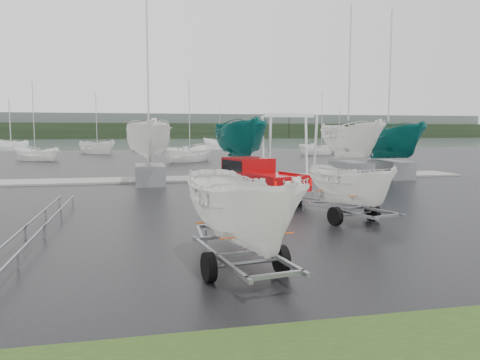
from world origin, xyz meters
TOP-DOWN VIEW (x-y plane):
  - ground_plane at (0.00, 0.00)m, footprint 120.00×120.00m
  - lake at (0.00, 100.00)m, footprint 300.00×300.00m
  - dock at (0.00, 13.00)m, footprint 30.00×3.00m
  - treeline at (0.00, 170.00)m, footprint 300.00×8.00m
  - far_hill at (0.00, 178.00)m, footprint 300.00×6.00m
  - pickup_truck at (-1.05, 4.28)m, footprint 3.26×5.68m
  - trailer_hitched at (0.68, -1.64)m, footprint 2.14×3.79m
  - trailer_parked at (-4.05, -6.42)m, footprint 1.96×3.74m
  - boat_hoist at (3.39, 13.00)m, footprint 3.30×2.18m
  - keelboat_0 at (-5.47, 11.00)m, footprint 2.48×3.20m
  - keelboat_1 at (-0.21, 11.20)m, footprint 2.57×3.20m
  - keelboat_2 at (6.78, 11.00)m, footprint 2.50×3.20m
  - keelboat_3 at (9.70, 11.30)m, footprint 2.41×3.20m
  - mast_rack_0 at (-9.00, 1.00)m, footprint 0.56×6.50m
  - mast_rack_1 at (-9.00, -5.00)m, footprint 0.56×6.50m
  - moored_boat_0 at (-16.28, 35.08)m, footprint 3.34×3.33m
  - moored_boat_1 at (-11.31, 49.03)m, footprint 3.96×3.98m
  - moored_boat_2 at (16.78, 40.20)m, footprint 3.07×3.02m
  - moored_boat_3 at (28.26, 60.30)m, footprint 2.53×2.58m
  - moored_boat_4 at (-25.94, 65.56)m, footprint 3.55×3.53m
  - moored_boat_5 at (9.53, 73.48)m, footprint 3.51×3.48m
  - moored_boat_6 at (-26.43, 67.91)m, footprint 2.88×2.92m
  - moored_boat_7 at (-1.05, 30.57)m, footprint 3.84×3.85m

SIDE VIEW (x-z plane):
  - lake at x=0.00m, z-range -0.01..-0.01m
  - ground_plane at x=0.00m, z-range 0.00..0.00m
  - moored_boat_1 at x=-11.31m, z-range -5.88..5.88m
  - moored_boat_7 at x=-1.05m, z-range -5.78..5.79m
  - moored_boat_5 at x=9.53m, z-range -5.71..5.72m
  - moored_boat_4 at x=-25.94m, z-range -5.69..5.70m
  - moored_boat_2 at x=16.78m, z-range -5.66..5.67m
  - moored_boat_0 at x=-16.28m, z-range -5.55..5.56m
  - moored_boat_3 at x=28.26m, z-range -5.52..5.54m
  - moored_boat_6 at x=-26.43m, z-range -5.48..5.49m
  - dock at x=0.00m, z-range -0.01..0.11m
  - mast_rack_0 at x=-9.00m, z-range 0.32..0.38m
  - mast_rack_1 at x=-9.00m, z-range 0.32..0.38m
  - pickup_truck at x=-1.05m, z-range 0.04..1.83m
  - trailer_hitched at x=0.68m, z-range 0.20..4.46m
  - boat_hoist at x=3.39m, z-range 0.61..4.73m
  - trailer_parked at x=-4.05m, z-range 0.21..5.25m
  - treeline at x=0.00m, z-range 0.00..6.00m
  - keelboat_3 at x=9.70m, z-range -1.46..9.12m
  - keelboat_0 at x=-5.47m, z-range -1.39..9.26m
  - keelboat_2 at x=6.78m, z-range -1.36..9.31m
  - keelboat_1 at x=-0.21m, z-range 0.12..8.06m
  - far_hill at x=0.00m, z-range 0.00..10.00m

